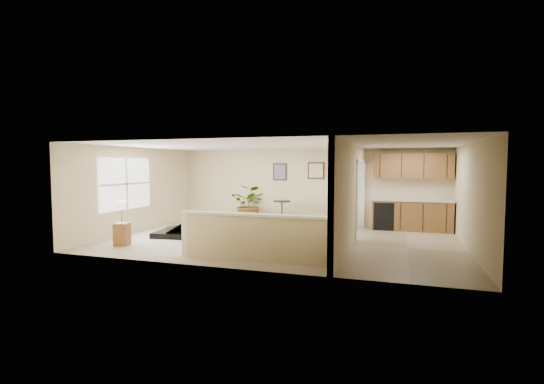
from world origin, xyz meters
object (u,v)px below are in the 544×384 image
(palm_plant, at_px, (250,205))
(small_plant, at_px, (341,224))
(piano_bench, at_px, (208,229))
(loveseat, at_px, (316,217))
(piano, at_px, (185,215))
(accent_table, at_px, (282,210))
(lamp_stand, at_px, (122,227))

(palm_plant, relative_size, small_plant, 2.64)
(palm_plant, distance_m, small_plant, 3.25)
(piano_bench, bearing_deg, loveseat, 50.64)
(loveseat, xyz_separation_m, palm_plant, (-2.32, 0.18, 0.31))
(piano, xyz_separation_m, accent_table, (2.12, 2.52, -0.05))
(accent_table, height_order, lamp_stand, lamp_stand)
(small_plant, height_order, lamp_stand, lamp_stand)
(piano, bearing_deg, palm_plant, 62.80)
(palm_plant, height_order, small_plant, palm_plant)
(loveseat, xyz_separation_m, lamp_stand, (-4.00, -4.23, 0.13))
(loveseat, height_order, lamp_stand, lamp_stand)
(lamp_stand, bearing_deg, palm_plant, 69.18)
(loveseat, relative_size, palm_plant, 1.21)
(accent_table, xyz_separation_m, palm_plant, (-1.17, 0.11, 0.12))
(piano, relative_size, lamp_stand, 1.69)
(piano_bench, relative_size, palm_plant, 0.66)
(piano, bearing_deg, accent_table, 42.70)
(loveseat, distance_m, palm_plant, 2.35)
(small_plant, bearing_deg, accent_table, 168.13)
(palm_plant, bearing_deg, accent_table, -5.33)
(piano, height_order, piano_bench, piano)
(loveseat, relative_size, accent_table, 1.94)
(loveseat, height_order, accent_table, loveseat)
(piano_bench, relative_size, lamp_stand, 0.78)
(piano, bearing_deg, lamp_stand, -119.29)
(piano, height_order, accent_table, piano)
(piano, relative_size, accent_table, 2.29)
(palm_plant, height_order, lamp_stand, palm_plant)
(loveseat, bearing_deg, lamp_stand, -135.49)
(loveseat, xyz_separation_m, small_plant, (0.85, -0.35, -0.13))
(piano_bench, distance_m, lamp_stand, 2.14)
(piano_bench, distance_m, accent_table, 3.18)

